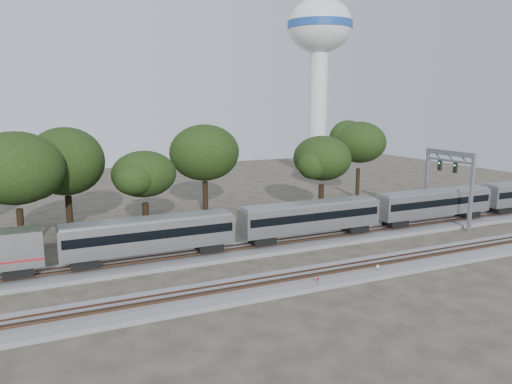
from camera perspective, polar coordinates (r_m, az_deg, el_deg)
ground at (r=45.33m, az=-1.99°, el=-9.41°), size 160.00×160.00×0.00m
track_far at (r=50.56m, az=-4.67°, el=-7.09°), size 160.00×5.00×0.73m
track_near at (r=41.83m, az=0.19°, el=-10.83°), size 160.00×5.00×0.73m
train at (r=54.56m, az=6.40°, el=-2.73°), size 84.75×2.91×4.30m
switch_stand_red at (r=42.24m, az=7.06°, el=-10.12°), size 0.29×0.13×0.94m
switch_stand_white at (r=46.30m, az=13.74°, el=-8.50°), size 0.30×0.08×0.94m
switch_lever at (r=43.99m, az=10.49°, el=-10.00°), size 0.51×0.31×0.30m
water_tower at (r=103.91m, az=7.26°, el=16.31°), size 12.83×12.83×35.51m
signal_gantry at (r=66.15m, az=21.17°, el=2.25°), size 0.65×7.69×9.36m
tree_2 at (r=54.36m, az=-25.75°, el=2.44°), size 8.98×8.98×12.66m
tree_3 at (r=60.15m, az=-20.91°, el=3.28°), size 8.80×8.80×12.41m
tree_4 at (r=57.76m, az=-12.68°, el=1.99°), size 7.33×7.33×10.33m
tree_5 at (r=67.55m, az=-5.90°, el=4.48°), size 8.66×8.66×12.21m
tree_6 at (r=67.54m, az=7.55°, el=3.84°), size 7.94×7.94×11.19m
tree_7 at (r=80.52m, az=11.71°, el=5.58°), size 9.12×9.12×12.86m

